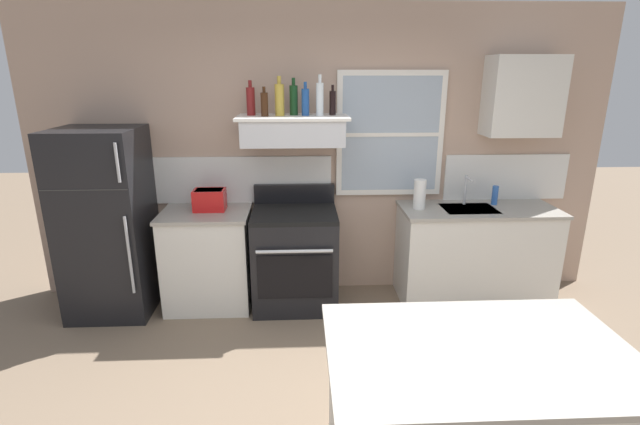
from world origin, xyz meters
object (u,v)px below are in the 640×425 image
Objects in this scene: bottle_brown_stout at (264,104)px; bottle_dark_green_wine at (294,100)px; bottle_clear_tall at (320,99)px; bottle_red_label_wine at (251,101)px; bottle_balsamic_dark at (333,103)px; paper_towel_roll at (420,194)px; refrigerator at (107,223)px; toaster at (210,199)px; stove_range at (295,257)px; bottle_blue_liqueur at (305,102)px; dish_soap_bottle at (495,195)px; bottle_champagne_gold_foil at (280,99)px.

bottle_brown_stout is 0.27m from bottle_dark_green_wine.
bottle_red_label_wine is at bearing 173.43° from bottle_clear_tall.
bottle_balsamic_dark is 0.95× the size of paper_towel_roll.
bottle_clear_tall is 1.27× the size of paper_towel_roll.
refrigerator is 6.49× the size of bottle_balsamic_dark.
toaster is 1.33m from bottle_clear_tall.
bottle_dark_green_wine is (0.01, 0.15, 1.41)m from stove_range.
bottle_balsamic_dark is at bearing 7.77° from bottle_blue_liqueur.
bottle_clear_tall is 1.90× the size of dish_soap_bottle.
bottle_red_label_wine is (0.40, 0.07, 0.86)m from toaster.
toaster is at bearing 177.17° from bottle_brown_stout.
bottle_balsamic_dark is at bearing 4.52° from refrigerator.
toaster is at bearing -178.76° from dish_soap_bottle.
paper_towel_roll is at bearing -4.22° from bottle_red_label_wine.
paper_towel_roll is (1.90, -0.04, 0.04)m from toaster.
stove_range is 1.43m from bottle_champagne_gold_foil.
toaster is 1.39m from bottle_balsamic_dark.
bottle_blue_liqueur reaches higher than refrigerator.
bottle_brown_stout is 0.74× the size of bottle_champagne_gold_foil.
stove_range is 1.45m from bottle_clear_tall.
bottle_brown_stout is at bearing -172.04° from bottle_blue_liqueur.
refrigerator is at bearing -176.88° from bottle_brown_stout.
paper_towel_roll is at bearing -2.59° from bottle_champagne_gold_foil.
bottle_balsamic_dark reaches higher than stove_range.
bottle_blue_liqueur is 0.24m from bottle_balsamic_dark.
stove_range is 1.44m from bottle_balsamic_dark.
bottle_champagne_gold_foil is at bearing 177.61° from bottle_clear_tall.
bottle_dark_green_wine is 0.92× the size of bottle_clear_tall.
bottle_balsamic_dark reaches higher than toaster.
bottle_brown_stout is 1.36× the size of dish_soap_bottle.
stove_range is 3.70× the size of bottle_red_label_wine.
bottle_clear_tall reaches higher than bottle_dark_green_wine.
bottle_dark_green_wine reaches higher than refrigerator.
paper_towel_roll is at bearing -1.29° from toaster.
bottle_champagne_gold_foil is 1.05× the size of bottle_dark_green_wine.
refrigerator is 6.15× the size of paper_towel_roll.
paper_towel_roll is (0.79, -0.10, -0.81)m from bottle_balsamic_dark.
stove_range is 3.47× the size of bottle_dark_green_wine.
bottle_blue_liqueur is at bearing -5.46° from bottle_red_label_wine.
dish_soap_bottle is (1.77, 0.03, -0.86)m from bottle_blue_liqueur.
bottle_dark_green_wine is 1.75× the size of dish_soap_bottle.
bottle_balsamic_dark is at bearing 26.12° from bottle_clear_tall.
bottle_clear_tall is at bearing -6.57° from bottle_red_label_wine.
bottle_brown_stout is (-0.24, 0.05, 1.38)m from stove_range.
bottle_champagne_gold_foil is at bearing 17.34° from bottle_brown_stout.
bottle_blue_liqueur is 1.97m from dish_soap_bottle.
refrigerator is 6.76× the size of bottle_brown_stout.
paper_towel_roll is 0.75m from dish_soap_bottle.
bottle_clear_tall reaches higher than stove_range.
refrigerator is at bearing -173.98° from bottle_dark_green_wine.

